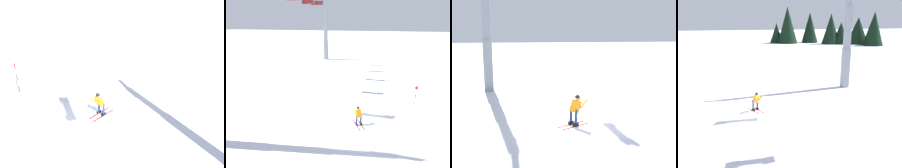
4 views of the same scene
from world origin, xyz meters
TOP-DOWN VIEW (x-y plane):
  - ground_plane at (0.00, 0.00)m, footprint 260.00×260.00m
  - skier_carving_main at (-0.46, 0.14)m, footprint 1.69×1.22m
  - lift_tower_near at (-4.90, 9.42)m, footprint 0.67×2.95m

SIDE VIEW (x-z plane):
  - ground_plane at x=0.00m, z-range 0.00..0.00m
  - skier_carving_main at x=-0.46m, z-range 0.04..1.63m
  - lift_tower_near at x=-4.90m, z-range -0.94..11.33m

